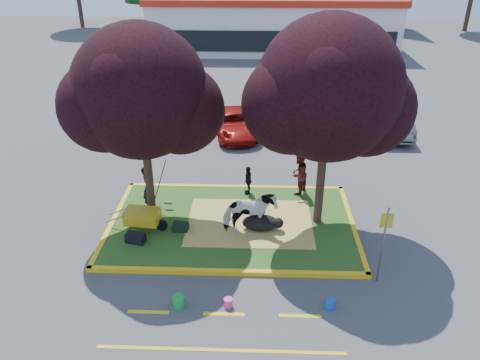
{
  "coord_description": "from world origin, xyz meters",
  "views": [
    {
      "loc": [
        0.75,
        -13.37,
        8.82
      ],
      "look_at": [
        0.25,
        0.5,
        1.5
      ],
      "focal_mm": 35.0,
      "sensor_mm": 36.0,
      "label": 1
    }
  ],
  "objects_px": {
    "handler": "(148,188)",
    "bucket_blue": "(330,304)",
    "wheelbarrow": "(143,217)",
    "sign_post": "(384,238)",
    "bucket_green": "(179,302)",
    "car_silver": "(165,116)",
    "bucket_pink": "(228,303)",
    "cow": "(249,213)",
    "calf": "(260,223)",
    "car_black": "(128,113)"
  },
  "relations": [
    {
      "from": "car_black",
      "to": "bucket_pink",
      "type": "bearing_deg",
      "value": -84.4
    },
    {
      "from": "car_silver",
      "to": "bucket_pink",
      "type": "bearing_deg",
      "value": 104.61
    },
    {
      "from": "cow",
      "to": "sign_post",
      "type": "bearing_deg",
      "value": -134.37
    },
    {
      "from": "sign_post",
      "to": "handler",
      "type": "bearing_deg",
      "value": 154.33
    },
    {
      "from": "bucket_green",
      "to": "cow",
      "type": "bearing_deg",
      "value": 61.95
    },
    {
      "from": "cow",
      "to": "car_black",
      "type": "bearing_deg",
      "value": 19.13
    },
    {
      "from": "calf",
      "to": "handler",
      "type": "relative_size",
      "value": 0.74
    },
    {
      "from": "bucket_green",
      "to": "car_black",
      "type": "relative_size",
      "value": 0.08
    },
    {
      "from": "car_black",
      "to": "car_silver",
      "type": "relative_size",
      "value": 0.96
    },
    {
      "from": "bucket_blue",
      "to": "wheelbarrow",
      "type": "bearing_deg",
      "value": 149.96
    },
    {
      "from": "calf",
      "to": "bucket_pink",
      "type": "xyz_separation_m",
      "value": [
        -0.86,
        -3.5,
        -0.28
      ]
    },
    {
      "from": "car_black",
      "to": "car_silver",
      "type": "distance_m",
      "value": 1.98
    },
    {
      "from": "bucket_pink",
      "to": "bucket_blue",
      "type": "height_order",
      "value": "bucket_blue"
    },
    {
      "from": "handler",
      "to": "bucket_blue",
      "type": "relative_size",
      "value": 5.74
    },
    {
      "from": "cow",
      "to": "wheelbarrow",
      "type": "relative_size",
      "value": 0.84
    },
    {
      "from": "calf",
      "to": "cow",
      "type": "bearing_deg",
      "value": -179.4
    },
    {
      "from": "handler",
      "to": "wheelbarrow",
      "type": "bearing_deg",
      "value": -178.09
    },
    {
      "from": "handler",
      "to": "bucket_pink",
      "type": "relative_size",
      "value": 6.3
    },
    {
      "from": "cow",
      "to": "bucket_pink",
      "type": "bearing_deg",
      "value": 157.12
    },
    {
      "from": "calf",
      "to": "wheelbarrow",
      "type": "xyz_separation_m",
      "value": [
        -3.84,
        -0.18,
        0.26
      ]
    },
    {
      "from": "handler",
      "to": "car_silver",
      "type": "xyz_separation_m",
      "value": [
        -0.83,
        7.94,
        -0.23
      ]
    },
    {
      "from": "sign_post",
      "to": "wheelbarrow",
      "type": "bearing_deg",
      "value": 163.73
    },
    {
      "from": "bucket_green",
      "to": "bucket_blue",
      "type": "relative_size",
      "value": 1.22
    },
    {
      "from": "bucket_pink",
      "to": "bucket_green",
      "type": "bearing_deg",
      "value": -177.54
    },
    {
      "from": "bucket_green",
      "to": "sign_post",
      "type": "bearing_deg",
      "value": 12.92
    },
    {
      "from": "sign_post",
      "to": "bucket_pink",
      "type": "distance_m",
      "value": 4.58
    },
    {
      "from": "sign_post",
      "to": "bucket_green",
      "type": "height_order",
      "value": "sign_post"
    },
    {
      "from": "bucket_green",
      "to": "car_black",
      "type": "height_order",
      "value": "car_black"
    },
    {
      "from": "calf",
      "to": "bucket_blue",
      "type": "height_order",
      "value": "calf"
    },
    {
      "from": "bucket_green",
      "to": "car_silver",
      "type": "relative_size",
      "value": 0.08
    },
    {
      "from": "car_black",
      "to": "calf",
      "type": "bearing_deg",
      "value": -73.33
    },
    {
      "from": "bucket_green",
      "to": "car_silver",
      "type": "distance_m",
      "value": 12.99
    },
    {
      "from": "calf",
      "to": "car_silver",
      "type": "distance_m",
      "value": 10.33
    },
    {
      "from": "bucket_green",
      "to": "bucket_pink",
      "type": "xyz_separation_m",
      "value": [
        1.31,
        0.06,
        -0.04
      ]
    },
    {
      "from": "wheelbarrow",
      "to": "car_black",
      "type": "distance_m",
      "value": 10.04
    },
    {
      "from": "car_black",
      "to": "car_silver",
      "type": "xyz_separation_m",
      "value": [
        1.95,
        -0.28,
        0.0
      ]
    },
    {
      "from": "sign_post",
      "to": "car_black",
      "type": "bearing_deg",
      "value": 130.69
    },
    {
      "from": "bucket_blue",
      "to": "car_black",
      "type": "distance_m",
      "value": 15.5
    },
    {
      "from": "cow",
      "to": "bucket_pink",
      "type": "height_order",
      "value": "cow"
    },
    {
      "from": "calf",
      "to": "bucket_pink",
      "type": "height_order",
      "value": "calf"
    },
    {
      "from": "calf",
      "to": "wheelbarrow",
      "type": "bearing_deg",
      "value": 160.45
    },
    {
      "from": "cow",
      "to": "calf",
      "type": "xyz_separation_m",
      "value": [
        0.36,
        0.15,
        -0.45
      ]
    },
    {
      "from": "handler",
      "to": "bucket_blue",
      "type": "distance_m",
      "value": 7.47
    },
    {
      "from": "sign_post",
      "to": "car_black",
      "type": "distance_m",
      "value": 15.47
    },
    {
      "from": "calf",
      "to": "car_silver",
      "type": "xyz_separation_m",
      "value": [
        -4.75,
        9.16,
        0.32
      ]
    },
    {
      "from": "wheelbarrow",
      "to": "bucket_green",
      "type": "distance_m",
      "value": 3.8
    },
    {
      "from": "wheelbarrow",
      "to": "sign_post",
      "type": "bearing_deg",
      "value": -10.5
    },
    {
      "from": "handler",
      "to": "calf",
      "type": "bearing_deg",
      "value": -108.6
    },
    {
      "from": "cow",
      "to": "car_silver",
      "type": "bearing_deg",
      "value": 10.9
    },
    {
      "from": "handler",
      "to": "sign_post",
      "type": "xyz_separation_m",
      "value": [
        7.26,
        -3.51,
        0.53
      ]
    }
  ]
}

